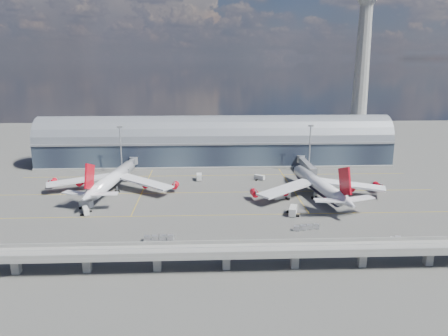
{
  "coord_description": "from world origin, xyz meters",
  "views": [
    {
      "loc": [
        -5.76,
        -171.11,
        59.47
      ],
      "look_at": [
        2.16,
        10.0,
        14.0
      ],
      "focal_mm": 35.0,
      "sensor_mm": 36.0,
      "label": 1
    }
  ],
  "objects_px": {
    "floodlight_mast_right": "(310,147)",
    "service_truck_4": "(199,177)",
    "airliner_right": "(319,186)",
    "floodlight_mast_left": "(121,149)",
    "service_truck_3": "(293,211)",
    "service_truck_5": "(260,177)",
    "control_tower": "(362,73)",
    "cargo_train_1": "(388,241)",
    "cargo_train_2": "(306,227)",
    "airliner_left": "(111,180)",
    "service_truck_0": "(86,211)",
    "cargo_train_0": "(159,238)",
    "service_truck_1": "(86,204)",
    "service_truck_2": "(281,195)"
  },
  "relations": [
    {
      "from": "airliner_left",
      "to": "service_truck_3",
      "type": "xyz_separation_m",
      "value": [
        77.25,
        -34.57,
        -3.94
      ]
    },
    {
      "from": "control_tower",
      "to": "floodlight_mast_right",
      "type": "relative_size",
      "value": 4.01
    },
    {
      "from": "airliner_left",
      "to": "service_truck_4",
      "type": "relative_size",
      "value": 11.64
    },
    {
      "from": "airliner_left",
      "to": "service_truck_0",
      "type": "height_order",
      "value": "airliner_left"
    },
    {
      "from": "floodlight_mast_right",
      "to": "service_truck_3",
      "type": "height_order",
      "value": "floodlight_mast_right"
    },
    {
      "from": "cargo_train_2",
      "to": "service_truck_2",
      "type": "bearing_deg",
      "value": 16.52
    },
    {
      "from": "service_truck_5",
      "to": "cargo_train_0",
      "type": "distance_m",
      "value": 85.61
    },
    {
      "from": "airliner_left",
      "to": "airliner_right",
      "type": "relative_size",
      "value": 1.01
    },
    {
      "from": "service_truck_2",
      "to": "service_truck_0",
      "type": "bearing_deg",
      "value": 74.87
    },
    {
      "from": "airliner_left",
      "to": "cargo_train_0",
      "type": "relative_size",
      "value": 6.31
    },
    {
      "from": "cargo_train_1",
      "to": "floodlight_mast_right",
      "type": "bearing_deg",
      "value": 24.69
    },
    {
      "from": "floodlight_mast_right",
      "to": "service_truck_1",
      "type": "distance_m",
      "value": 118.56
    },
    {
      "from": "floodlight_mast_left",
      "to": "cargo_train_2",
      "type": "distance_m",
      "value": 114.95
    },
    {
      "from": "control_tower",
      "to": "service_truck_3",
      "type": "bearing_deg",
      "value": -121.1
    },
    {
      "from": "floodlight_mast_right",
      "to": "service_truck_4",
      "type": "bearing_deg",
      "value": -166.95
    },
    {
      "from": "service_truck_1",
      "to": "cargo_train_1",
      "type": "xyz_separation_m",
      "value": [
        109.34,
        -40.08,
        -0.79
      ]
    },
    {
      "from": "service_truck_0",
      "to": "cargo_train_0",
      "type": "xyz_separation_m",
      "value": [
        31.39,
        -27.29,
        -0.41
      ]
    },
    {
      "from": "service_truck_4",
      "to": "cargo_train_1",
      "type": "bearing_deg",
      "value": -53.38
    },
    {
      "from": "control_tower",
      "to": "service_truck_4",
      "type": "height_order",
      "value": "control_tower"
    },
    {
      "from": "service_truck_1",
      "to": "cargo_train_2",
      "type": "relative_size",
      "value": 0.59
    },
    {
      "from": "service_truck_2",
      "to": "service_truck_5",
      "type": "height_order",
      "value": "service_truck_2"
    },
    {
      "from": "service_truck_4",
      "to": "cargo_train_1",
      "type": "xyz_separation_m",
      "value": [
        63.49,
        -80.37,
        -0.82
      ]
    },
    {
      "from": "airliner_left",
      "to": "cargo_train_2",
      "type": "xyz_separation_m",
      "value": [
        79.08,
        -50.01,
        -4.78
      ]
    },
    {
      "from": "cargo_train_1",
      "to": "cargo_train_2",
      "type": "bearing_deg",
      "value": 84.54
    },
    {
      "from": "floodlight_mast_left",
      "to": "service_truck_0",
      "type": "height_order",
      "value": "floodlight_mast_left"
    },
    {
      "from": "floodlight_mast_right",
      "to": "service_truck_0",
      "type": "relative_size",
      "value": 4.03
    },
    {
      "from": "service_truck_4",
      "to": "cargo_train_1",
      "type": "height_order",
      "value": "service_truck_4"
    },
    {
      "from": "floodlight_mast_left",
      "to": "floodlight_mast_right",
      "type": "relative_size",
      "value": 1.0
    },
    {
      "from": "service_truck_4",
      "to": "floodlight_mast_left",
      "type": "bearing_deg",
      "value": 159.85
    },
    {
      "from": "service_truck_2",
      "to": "cargo_train_2",
      "type": "xyz_separation_m",
      "value": [
        2.95,
        -35.61,
        -0.72
      ]
    },
    {
      "from": "control_tower",
      "to": "service_truck_0",
      "type": "xyz_separation_m",
      "value": [
        -138.1,
        -89.41,
        -50.34
      ]
    },
    {
      "from": "cargo_train_1",
      "to": "cargo_train_2",
      "type": "relative_size",
      "value": 1.09
    },
    {
      "from": "airliner_right",
      "to": "service_truck_5",
      "type": "xyz_separation_m",
      "value": [
        -22.72,
        29.21,
        -3.99
      ]
    },
    {
      "from": "airliner_right",
      "to": "floodlight_mast_left",
      "type": "bearing_deg",
      "value": 146.5
    },
    {
      "from": "airliner_left",
      "to": "cargo_train_1",
      "type": "xyz_separation_m",
      "value": [
        103.42,
        -62.64,
        -4.86
      ]
    },
    {
      "from": "control_tower",
      "to": "service_truck_2",
      "type": "height_order",
      "value": "control_tower"
    },
    {
      "from": "airliner_left",
      "to": "service_truck_5",
      "type": "distance_m",
      "value": 72.48
    },
    {
      "from": "floodlight_mast_right",
      "to": "airliner_left",
      "type": "bearing_deg",
      "value": -162.39
    },
    {
      "from": "service_truck_2",
      "to": "floodlight_mast_right",
      "type": "bearing_deg",
      "value": -52.61
    },
    {
      "from": "service_truck_5",
      "to": "cargo_train_2",
      "type": "bearing_deg",
      "value": -137.12
    },
    {
      "from": "service_truck_5",
      "to": "control_tower",
      "type": "bearing_deg",
      "value": -20.58
    },
    {
      "from": "cargo_train_0",
      "to": "cargo_train_2",
      "type": "bearing_deg",
      "value": -79.77
    },
    {
      "from": "cargo_train_2",
      "to": "floodlight_mast_right",
      "type": "bearing_deg",
      "value": -1.92
    },
    {
      "from": "service_truck_4",
      "to": "cargo_train_2",
      "type": "xyz_separation_m",
      "value": [
        39.15,
        -67.74,
        -0.74
      ]
    },
    {
      "from": "control_tower",
      "to": "floodlight_mast_left",
      "type": "bearing_deg",
      "value": -168.28
    },
    {
      "from": "airliner_right",
      "to": "cargo_train_2",
      "type": "bearing_deg",
      "value": -119.05
    },
    {
      "from": "control_tower",
      "to": "floodlight_mast_right",
      "type": "bearing_deg",
      "value": -141.34
    },
    {
      "from": "service_truck_3",
      "to": "service_truck_5",
      "type": "height_order",
      "value": "service_truck_3"
    },
    {
      "from": "service_truck_2",
      "to": "service_truck_4",
      "type": "height_order",
      "value": "service_truck_4"
    },
    {
      "from": "floodlight_mast_right",
      "to": "service_truck_2",
      "type": "relative_size",
      "value": 2.99
    }
  ]
}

